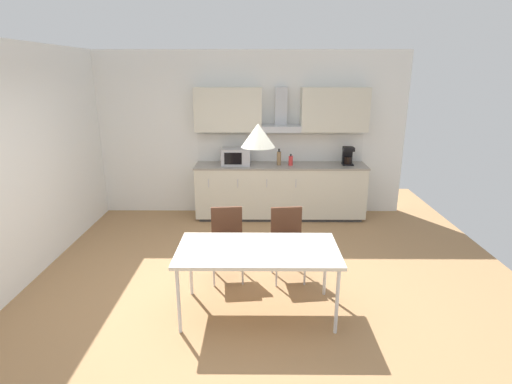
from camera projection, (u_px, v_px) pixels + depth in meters
ground_plane at (227, 295)px, 4.57m from camera, size 7.22×8.63×0.02m
wall_back at (238, 134)px, 6.96m from camera, size 5.77×0.10×2.80m
kitchen_counter at (280, 191)px, 6.90m from camera, size 2.89×0.62×0.94m
backsplash_tile at (280, 148)px, 6.96m from camera, size 2.87×0.02×0.48m
upper_wall_cabinets at (281, 110)px, 6.62m from camera, size 2.87×0.40×0.72m
microwave at (236, 156)px, 6.72m from camera, size 0.48×0.35×0.28m
coffee_maker at (348, 156)px, 6.73m from camera, size 0.18×0.19×0.30m
bottle_brown at (279, 158)px, 6.69m from camera, size 0.07×0.07×0.28m
bottle_red at (291, 161)px, 6.69m from camera, size 0.07×0.07×0.19m
dining_table at (258, 252)px, 4.05m from camera, size 1.64×0.82×0.73m
chair_far_left at (227, 236)px, 4.86m from camera, size 0.44×0.44×0.87m
chair_far_right at (287, 236)px, 4.85m from camera, size 0.44×0.44×0.87m
pendant_lamp at (258, 135)px, 3.70m from camera, size 0.32×0.32×0.22m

